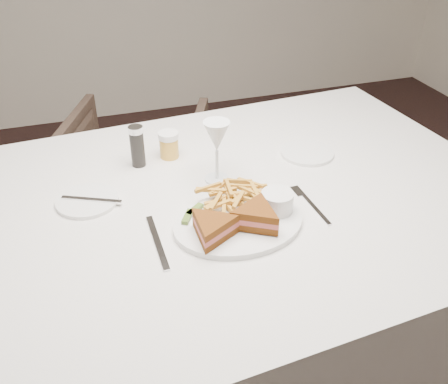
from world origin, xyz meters
TOP-DOWN VIEW (x-y plane):
  - table at (0.08, 0.20)m, footprint 1.66×1.17m
  - chair_far at (-0.01, 1.18)m, footprint 0.77×0.75m
  - table_setting at (0.09, 0.15)m, footprint 0.81×0.58m

SIDE VIEW (x-z plane):
  - chair_far at x=-0.01m, z-range 0.00..0.62m
  - table at x=0.08m, z-range 0.00..0.75m
  - table_setting at x=0.09m, z-range 0.70..0.88m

